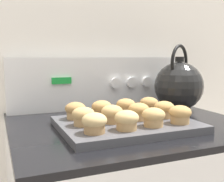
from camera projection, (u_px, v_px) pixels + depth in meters
The scene contains 16 objects.
wall_back at pixel (95, 37), 1.18m from camera, with size 8.00×0.05×2.40m.
control_panel at pixel (100, 83), 1.15m from camera, with size 0.73×0.07×0.21m.
muffin_pan at pixel (126, 125), 0.83m from camera, with size 0.39×0.30×0.02m.
muffin_r0_c0 at pixel (94, 123), 0.70m from camera, with size 0.06×0.06×0.05m.
muffin_r0_c1 at pixel (127, 120), 0.73m from camera, with size 0.06×0.06×0.05m.
muffin_r0_c2 at pixel (154, 117), 0.77m from camera, with size 0.06×0.06×0.05m.
muffin_r0_c3 at pixel (180, 114), 0.80m from camera, with size 0.06×0.06×0.05m.
muffin_r1_c0 at pixel (83, 116), 0.78m from camera, with size 0.06×0.06×0.05m.
muffin_r1_c1 at pixel (112, 114), 0.81m from camera, with size 0.06×0.06×0.05m.
muffin_r1_c2 at pixel (139, 111), 0.85m from camera, with size 0.06×0.06×0.05m.
muffin_r1_c3 at pixel (164, 109), 0.88m from camera, with size 0.06×0.06×0.05m.
muffin_r2_c0 at pixel (75, 110), 0.86m from camera, with size 0.06×0.06×0.05m.
muffin_r2_c1 at pixel (102, 108), 0.89m from camera, with size 0.06×0.06×0.05m.
muffin_r2_c2 at pixel (127, 106), 0.93m from camera, with size 0.06×0.06×0.05m.
muffin_r2_c3 at pixel (149, 105), 0.96m from camera, with size 0.06×0.06×0.05m.
tea_kettle at pixel (179, 85), 1.10m from camera, with size 0.21×0.19×0.26m.
Camera 1 is at (-0.40, -0.48, 1.12)m, focal length 45.00 mm.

